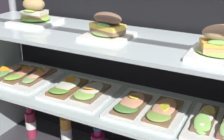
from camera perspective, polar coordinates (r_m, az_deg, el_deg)
The scene contains 13 objects.
case_frame at distance 1.45m, azimuth 2.15°, elevation 0.84°, with size 1.53×0.46×1.02m.
riser_lower_tier at distance 1.51m, azimuth 0.00°, elevation -12.40°, with size 1.45×0.38×0.38m.
shelf_lower_glass at distance 1.41m, azimuth 0.00°, elevation -5.84°, with size 1.47×0.40×0.02m, color silver.
riser_upper_tier at distance 1.34m, azimuth 0.00°, elevation -0.31°, with size 1.45×0.38×0.28m.
shelf_upper_glass at distance 1.29m, azimuth 0.00°, elevation 5.70°, with size 1.47×0.40×0.02m, color silver.
plated_roll_sandwich_near_right_corner at distance 1.55m, azimuth -13.91°, elevation 9.78°, with size 0.20×0.20×0.12m.
plated_roll_sandwich_right_of_center at distance 1.27m, azimuth -0.83°, elevation 7.67°, with size 0.18×0.18×0.10m.
plated_roll_sandwich_far_left at distance 1.10m, azimuth 19.09°, elevation 4.10°, with size 0.19×0.19×0.11m.
open_sandwich_tray_left_of_center at distance 1.67m, azimuth -15.77°, elevation -0.95°, with size 0.30×0.29×0.06m.
open_sandwich_tray_mid_right at distance 1.46m, azimuth -6.16°, elevation -3.67°, with size 0.30×0.29×0.06m.
open_sandwich_tray_center at distance 1.31m, azimuth 6.41°, elevation -6.91°, with size 0.30×0.29×0.06m.
juice_bottle_back_left at distance 1.87m, azimuth -14.57°, elevation -9.34°, with size 0.06×0.06×0.21m.
juice_bottle_front_right_end at distance 1.75m, azimuth -8.36°, elevation -10.96°, with size 0.06×0.06×0.23m.
Camera 1 is at (0.57, -1.10, 1.09)m, focal length 50.16 mm.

